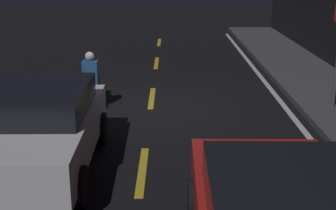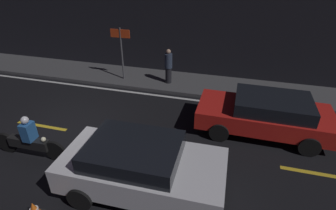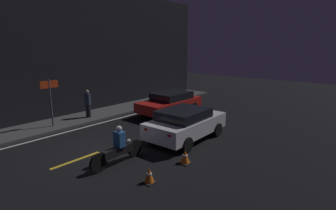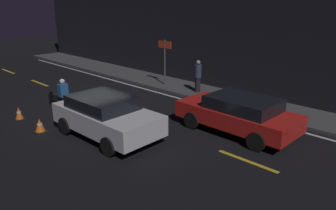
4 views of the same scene
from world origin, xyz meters
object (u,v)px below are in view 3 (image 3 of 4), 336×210
at_px(traffic_cone_mid, 185,157).
at_px(shop_sign, 50,94).
at_px(motorcycle, 118,149).
at_px(sedan_white, 186,123).
at_px(taxi_red, 170,102).
at_px(pedestrian, 88,103).
at_px(traffic_cone_near, 149,175).

height_order(traffic_cone_mid, shop_sign, shop_sign).
bearing_deg(motorcycle, shop_sign, 84.04).
xyz_separation_m(sedan_white, taxi_red, (3.10, 3.47, -0.04)).
bearing_deg(taxi_red, pedestrian, -33.20).
xyz_separation_m(traffic_cone_near, traffic_cone_mid, (1.84, -0.02, -0.00)).
bearing_deg(sedan_white, taxi_red, 47.14).
xyz_separation_m(taxi_red, motorcycle, (-6.73, -3.13, -0.16)).
height_order(sedan_white, motorcycle, sedan_white).
height_order(traffic_cone_near, shop_sign, shop_sign).
bearing_deg(motorcycle, taxi_red, 23.80).
bearing_deg(pedestrian, traffic_cone_mid, -97.91).
relative_size(taxi_red, motorcycle, 1.84).
xyz_separation_m(sedan_white, traffic_cone_near, (-3.88, -1.46, -0.52)).
relative_size(sedan_white, traffic_cone_mid, 8.10).
distance_m(taxi_red, motorcycle, 7.43).
bearing_deg(shop_sign, pedestrian, 3.16).
relative_size(taxi_red, traffic_cone_mid, 8.65).
distance_m(sedan_white, shop_sign, 6.93).
distance_m(motorcycle, traffic_cone_near, 1.84).
bearing_deg(traffic_cone_near, shop_sign, 84.46).
height_order(motorcycle, traffic_cone_mid, motorcycle).
distance_m(sedan_white, pedestrian, 6.28).
xyz_separation_m(taxi_red, traffic_cone_mid, (-5.14, -4.95, -0.49)).
bearing_deg(motorcycle, traffic_cone_mid, -49.95).
height_order(traffic_cone_mid, pedestrian, pedestrian).
relative_size(motorcycle, pedestrian, 1.48).
height_order(sedan_white, shop_sign, shop_sign).
xyz_separation_m(motorcycle, shop_sign, (0.48, 5.74, 1.27)).
height_order(pedestrian, shop_sign, shop_sign).
height_order(motorcycle, pedestrian, pedestrian).
distance_m(sedan_white, traffic_cone_near, 4.18).
bearing_deg(sedan_white, traffic_cone_near, -160.52).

